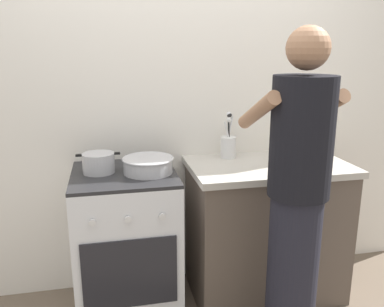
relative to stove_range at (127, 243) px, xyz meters
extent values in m
cube|color=silver|center=(0.55, 0.35, 0.80)|extent=(3.20, 0.10, 2.50)
cube|color=brown|center=(0.90, 0.00, -0.02)|extent=(0.96, 0.56, 0.86)
cube|color=#B7B2A8|center=(0.90, 0.00, 0.43)|extent=(1.00, 0.60, 0.04)
cube|color=silver|center=(0.00, 0.00, -0.01)|extent=(0.60, 0.60, 0.88)
cube|color=#232326|center=(0.00, 0.00, 0.44)|extent=(0.60, 0.60, 0.02)
cube|color=black|center=(0.00, -0.30, -0.03)|extent=(0.51, 0.01, 0.40)
cylinder|color=silver|center=(-0.18, -0.31, 0.29)|extent=(0.04, 0.01, 0.04)
cylinder|color=silver|center=(0.00, -0.31, 0.29)|extent=(0.04, 0.01, 0.04)
cylinder|color=silver|center=(0.18, -0.31, 0.29)|extent=(0.04, 0.01, 0.04)
cylinder|color=#B2B2B7|center=(-0.14, 0.03, 0.51)|extent=(0.18, 0.18, 0.12)
cube|color=black|center=(-0.25, 0.03, 0.56)|extent=(0.04, 0.02, 0.01)
cube|color=black|center=(-0.03, 0.03, 0.56)|extent=(0.04, 0.02, 0.01)
cylinder|color=#B7B7BC|center=(0.14, -0.03, 0.49)|extent=(0.29, 0.29, 0.09)
torus|color=#B7B7BC|center=(0.14, -0.03, 0.53)|extent=(0.30, 0.30, 0.01)
cylinder|color=silver|center=(0.69, 0.19, 0.52)|extent=(0.10, 0.10, 0.14)
cylinder|color=silver|center=(0.69, 0.18, 0.59)|extent=(0.06, 0.03, 0.22)
sphere|color=silver|center=(0.69, 0.18, 0.71)|extent=(0.03, 0.03, 0.03)
cylinder|color=silver|center=(0.69, 0.19, 0.60)|extent=(0.06, 0.02, 0.26)
sphere|color=silver|center=(0.69, 0.19, 0.74)|extent=(0.03, 0.03, 0.03)
cylinder|color=black|center=(0.69, 0.19, 0.60)|extent=(0.03, 0.02, 0.25)
sphere|color=black|center=(0.69, 0.19, 0.73)|extent=(0.03, 0.03, 0.03)
cylinder|color=silver|center=(1.00, 0.03, 0.48)|extent=(0.04, 0.04, 0.07)
cylinder|color=red|center=(1.00, 0.03, 0.52)|extent=(0.04, 0.04, 0.02)
cylinder|color=gold|center=(1.12, -0.04, 0.54)|extent=(0.07, 0.07, 0.19)
cylinder|color=gold|center=(1.12, -0.04, 0.65)|extent=(0.03, 0.03, 0.04)
cylinder|color=black|center=(1.12, -0.04, 0.68)|extent=(0.03, 0.03, 0.02)
cylinder|color=black|center=(0.82, -0.55, 0.00)|extent=(0.26, 0.26, 0.90)
cylinder|color=black|center=(0.82, -0.55, 0.74)|extent=(0.30, 0.30, 0.58)
sphere|color=#A07254|center=(0.82, -0.55, 1.15)|extent=(0.20, 0.20, 0.20)
cylinder|color=#A07254|center=(0.65, -0.41, 0.85)|extent=(0.07, 0.41, 0.24)
cylinder|color=#A07254|center=(0.99, -0.41, 0.85)|extent=(0.07, 0.41, 0.24)
camera|label=1|loc=(-0.08, -2.24, 1.14)|focal=37.25mm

